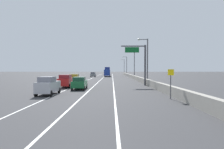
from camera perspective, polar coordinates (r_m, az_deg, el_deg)
name	(u,v)px	position (r m, az deg, el deg)	size (l,w,h in m)	color
ground_plane	(109,77)	(67.02, -0.83, -0.92)	(320.00, 320.00, 0.00)	#38383A
lane_stripe_left	(92,79)	(58.41, -6.39, -1.31)	(0.16, 130.00, 0.00)	silver
lane_stripe_center	(103,79)	(58.11, -2.96, -1.31)	(0.16, 130.00, 0.00)	silver
lane_stripe_right	(114,79)	(58.02, 0.49, -1.32)	(0.16, 130.00, 0.00)	silver
jersey_barrier_right	(141,80)	(43.54, 9.18, -1.60)	(0.60, 120.00, 1.10)	#9E998E
overhead_sign_gantry	(142,60)	(34.11, 9.42, 4.53)	(4.68, 0.36, 7.50)	#47474C
speed_advisory_sign	(172,82)	(19.02, 18.24, -2.16)	(0.60, 0.11, 3.00)	#4C4C51
lamp_post_right_second	(147,58)	(37.75, 10.94, 5.25)	(2.14, 0.44, 9.31)	#4C4C51
lamp_post_right_third	(134,62)	(63.18, 7.04, 3.80)	(2.14, 0.44, 9.31)	#4C4C51
lamp_post_right_fourth	(127,64)	(88.67, 4.70, 3.18)	(2.14, 0.44, 9.31)	#4C4C51
lamp_post_right_fifth	(125,66)	(114.30, 3.96, 2.84)	(2.14, 0.44, 9.31)	#4C4C51
car_green_0	(80,83)	(27.75, -9.95, -2.66)	(2.09, 4.60, 1.85)	#196033
car_gray_1	(94,75)	(71.48, -5.74, 0.00)	(1.91, 4.72, 1.92)	slate
car_yellow_2	(75,79)	(38.75, -11.54, -1.35)	(2.05, 4.24, 2.00)	gold
car_silver_3	(49,86)	(22.63, -19.27, -3.36)	(1.85, 4.05, 2.14)	#B7B7BC
car_red_4	(67,81)	(30.83, -14.09, -2.03)	(1.97, 4.02, 2.12)	red
box_truck	(108,72)	(76.13, -1.27, 0.74)	(2.48, 9.93, 3.95)	navy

